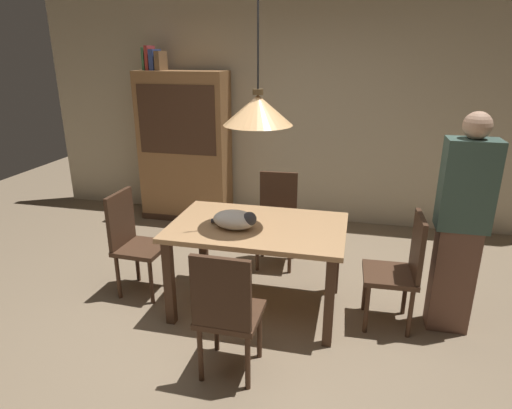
# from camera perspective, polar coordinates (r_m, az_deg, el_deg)

# --- Properties ---
(ground) EXTENTS (10.00, 10.00, 0.00)m
(ground) POSITION_cam_1_polar(r_m,az_deg,el_deg) (3.54, -3.10, -16.44)
(ground) COLOR #847056
(back_wall) EXTENTS (6.40, 0.10, 2.90)m
(back_wall) POSITION_cam_1_polar(r_m,az_deg,el_deg) (5.49, 4.55, 12.89)
(back_wall) COLOR beige
(back_wall) RESTS_ON ground
(dining_table) EXTENTS (1.40, 0.90, 0.75)m
(dining_table) POSITION_cam_1_polar(r_m,az_deg,el_deg) (3.55, 0.23, -4.19)
(dining_table) COLOR tan
(dining_table) RESTS_ON ground
(chair_right_side) EXTENTS (0.41, 0.41, 0.93)m
(chair_right_side) POSITION_cam_1_polar(r_m,az_deg,el_deg) (3.55, 18.42, -7.66)
(chair_right_side) COLOR #472D1E
(chair_right_side) RESTS_ON ground
(chair_left_side) EXTENTS (0.42, 0.42, 0.93)m
(chair_left_side) POSITION_cam_1_polar(r_m,az_deg,el_deg) (3.99, -15.79, -4.33)
(chair_left_side) COLOR #472D1E
(chair_left_side) RESTS_ON ground
(chair_near_front) EXTENTS (0.40, 0.40, 0.93)m
(chair_near_front) POSITION_cam_1_polar(r_m,az_deg,el_deg) (2.86, -3.88, -13.59)
(chair_near_front) COLOR #472D1E
(chair_near_front) RESTS_ON ground
(chair_far_back) EXTENTS (0.42, 0.42, 0.93)m
(chair_far_back) POSITION_cam_1_polar(r_m,az_deg,el_deg) (4.40, 2.76, -1.36)
(chair_far_back) COLOR #472D1E
(chair_far_back) RESTS_ON ground
(cat_sleeping) EXTENTS (0.39, 0.23, 0.16)m
(cat_sleeping) POSITION_cam_1_polar(r_m,az_deg,el_deg) (3.41, -2.68, -1.99)
(cat_sleeping) COLOR silver
(cat_sleeping) RESTS_ON dining_table
(pendant_lamp) EXTENTS (0.52, 0.52, 1.30)m
(pendant_lamp) POSITION_cam_1_polar(r_m,az_deg,el_deg) (3.28, 0.25, 12.29)
(pendant_lamp) COLOR #E0A86B
(hutch_bookcase) EXTENTS (1.12, 0.45, 1.85)m
(hutch_bookcase) POSITION_cam_1_polar(r_m,az_deg,el_deg) (5.61, -9.23, 7.03)
(hutch_bookcase) COLOR olive
(hutch_bookcase) RESTS_ON ground
(book_green_slim) EXTENTS (0.03, 0.20, 0.26)m
(book_green_slim) POSITION_cam_1_polar(r_m,az_deg,el_deg) (5.67, -14.14, 17.97)
(book_green_slim) COLOR #427A4C
(book_green_slim) RESTS_ON hutch_bookcase
(book_red_tall) EXTENTS (0.04, 0.22, 0.28)m
(book_red_tall) POSITION_cam_1_polar(r_m,az_deg,el_deg) (5.65, -13.68, 18.11)
(book_red_tall) COLOR #B73833
(book_red_tall) RESTS_ON hutch_bookcase
(book_blue_wide) EXTENTS (0.06, 0.24, 0.24)m
(book_blue_wide) POSITION_cam_1_polar(r_m,az_deg,el_deg) (5.62, -13.06, 17.94)
(book_blue_wide) COLOR #384C93
(book_blue_wide) RESTS_ON hutch_bookcase
(book_brown_thick) EXTENTS (0.06, 0.24, 0.22)m
(book_brown_thick) POSITION_cam_1_polar(r_m,az_deg,el_deg) (5.59, -12.33, 17.89)
(book_brown_thick) COLOR brown
(book_brown_thick) RESTS_ON hutch_bookcase
(person_standing) EXTENTS (0.36, 0.22, 1.69)m
(person_standing) POSITION_cam_1_polar(r_m,az_deg,el_deg) (3.54, 25.16, -2.61)
(person_standing) COLOR brown
(person_standing) RESTS_ON ground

